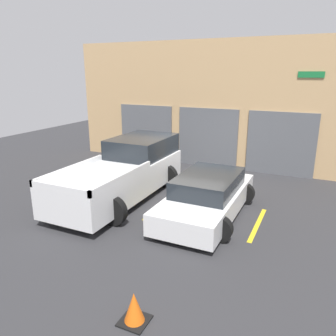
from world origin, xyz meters
name	(u,v)px	position (x,y,z in m)	size (l,w,h in m)	color
ground_plane	(185,187)	(0.00, 0.00, 0.00)	(28.00, 28.00, 0.00)	#2D2D30
shophouse_building	(215,106)	(-0.01, 3.29, 2.58)	(13.19, 0.68, 5.27)	tan
pickup_truck	(125,172)	(-1.46, -1.66, 0.84)	(2.51, 5.40, 1.79)	white
sedan_white	(207,196)	(1.46, -1.94, 0.57)	(2.20, 4.28, 1.20)	white
parking_stripe_far_left	(85,192)	(-2.93, -1.97, 0.00)	(0.12, 2.20, 0.01)	gold
parking_stripe_left	(161,206)	(0.00, -1.97, 0.00)	(0.12, 2.20, 0.01)	gold
parking_stripe_centre	(258,224)	(2.93, -1.97, 0.00)	(0.12, 2.20, 0.01)	gold
traffic_cone	(134,309)	(1.75, -6.50, 0.25)	(0.47, 0.47, 0.55)	black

